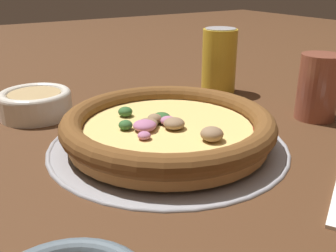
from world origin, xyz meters
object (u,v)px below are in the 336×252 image
(bowl_near, at_px, (36,102))
(beverage_can, at_px, (219,61))
(drinking_cup, at_px, (318,87))
(pizza_tray, at_px, (168,144))
(pizza, at_px, (168,127))

(bowl_near, relative_size, beverage_can, 0.94)
(bowl_near, xyz_separation_m, beverage_can, (0.34, -0.05, 0.04))
(drinking_cup, bearing_deg, beverage_can, 100.70)
(pizza_tray, height_order, bowl_near, bowl_near)
(pizza, xyz_separation_m, beverage_can, (0.22, 0.17, 0.03))
(drinking_cup, bearing_deg, pizza, 172.51)
(pizza_tray, relative_size, drinking_cup, 3.12)
(pizza_tray, xyz_separation_m, drinking_cup, (0.26, -0.03, 0.05))
(bowl_near, height_order, beverage_can, beverage_can)
(pizza, bearing_deg, drinking_cup, -7.49)
(bowl_near, distance_m, drinking_cup, 0.46)
(bowl_near, bearing_deg, pizza, -61.18)
(pizza_tray, xyz_separation_m, bowl_near, (-0.12, 0.22, 0.02))
(pizza, relative_size, drinking_cup, 2.76)
(beverage_can, bearing_deg, drinking_cup, -79.30)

